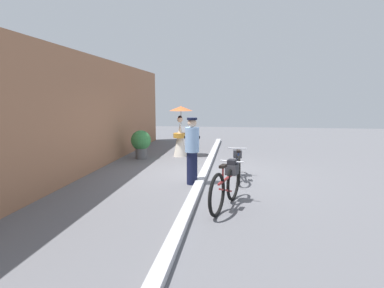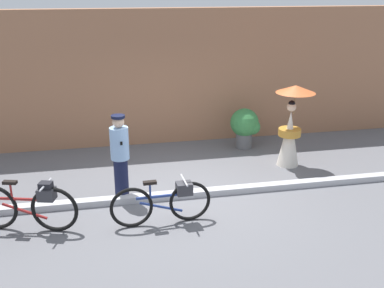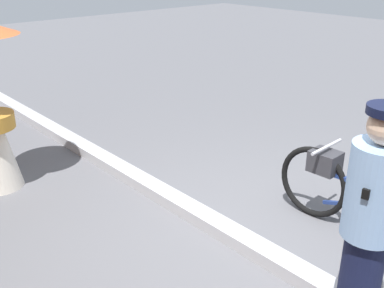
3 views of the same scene
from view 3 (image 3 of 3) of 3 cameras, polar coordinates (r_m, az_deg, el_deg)
name	(u,v)px [view 3 (image 3 of 3)]	position (r m, az deg, el deg)	size (l,w,h in m)	color
ground_plane	(248,250)	(4.10, 7.05, -12.97)	(30.00, 30.00, 0.00)	slate
sidewalk_curb	(249,244)	(4.07, 7.09, -12.29)	(14.00, 0.20, 0.12)	#B2B2B7
bicycle_far_side	(356,193)	(4.34, 19.75, -5.81)	(1.70, 0.48, 0.80)	black
person_officer	(369,225)	(3.00, 21.27, -9.44)	(0.34, 0.38, 1.62)	#141938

